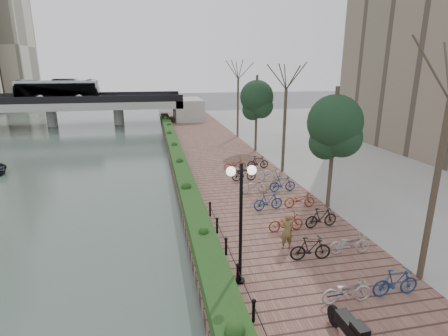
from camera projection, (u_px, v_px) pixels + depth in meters
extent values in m
cube|color=brown|center=(226.00, 172.00, 26.66)|extent=(8.00, 75.00, 0.50)
cube|color=gray|center=(409.00, 161.00, 29.75)|extent=(24.00, 75.00, 0.50)
cube|color=#1A3814|center=(178.00, 159.00, 28.20)|extent=(1.10, 56.00, 0.60)
cylinder|color=black|center=(254.00, 312.00, 10.45)|extent=(0.10, 0.10, 0.70)
cylinder|color=black|center=(238.00, 274.00, 12.34)|extent=(0.10, 0.10, 0.70)
cylinder|color=black|center=(226.00, 247.00, 14.22)|extent=(0.10, 0.10, 0.70)
cylinder|color=black|center=(217.00, 226.00, 16.10)|extent=(0.10, 0.10, 0.70)
cylinder|color=black|center=(210.00, 210.00, 17.99)|extent=(0.10, 0.10, 0.70)
cylinder|color=black|center=(241.00, 225.00, 11.91)|extent=(0.12, 0.12, 4.40)
cylinder|color=black|center=(241.00, 171.00, 11.38)|extent=(0.70, 0.06, 0.06)
sphere|color=white|center=(231.00, 171.00, 11.31)|extent=(0.32, 0.32, 0.32)
sphere|color=white|center=(252.00, 170.00, 11.44)|extent=(0.32, 0.32, 0.32)
imported|color=brown|center=(287.00, 231.00, 14.62)|extent=(0.59, 0.39, 1.60)
imported|color=#A3A4A8|center=(345.00, 288.00, 11.40)|extent=(0.60, 1.71, 0.90)
imported|color=black|center=(310.00, 248.00, 13.84)|extent=(0.47, 1.66, 1.00)
imported|color=maroon|center=(286.00, 222.00, 16.30)|extent=(0.60, 1.71, 0.90)
imported|color=navy|center=(268.00, 201.00, 18.73)|extent=(0.47, 1.66, 1.00)
imported|color=#A3A4A8|center=(254.00, 187.00, 21.20)|extent=(0.60, 1.71, 0.90)
imported|color=black|center=(244.00, 174.00, 23.63)|extent=(0.47, 1.66, 1.00)
imported|color=maroon|center=(235.00, 164.00, 26.09)|extent=(0.60, 1.72, 0.90)
imported|color=navy|center=(394.00, 280.00, 11.74)|extent=(0.47, 1.66, 1.00)
imported|color=#A3A4A8|center=(351.00, 245.00, 14.20)|extent=(0.60, 1.72, 0.90)
imported|color=black|center=(322.00, 218.00, 16.63)|extent=(0.47, 1.66, 1.00)
imported|color=maroon|center=(300.00, 200.00, 19.10)|extent=(0.60, 1.71, 0.90)
imported|color=navy|center=(283.00, 184.00, 21.53)|extent=(0.47, 1.66, 1.00)
imported|color=#A3A4A8|center=(269.00, 173.00, 23.99)|extent=(0.60, 1.71, 0.90)
imported|color=black|center=(258.00, 162.00, 26.43)|extent=(0.47, 1.66, 1.00)
cube|color=#A2A29D|center=(50.00, 105.00, 48.12)|extent=(36.00, 8.00, 1.00)
cube|color=black|center=(41.00, 100.00, 44.19)|extent=(36.00, 0.15, 0.90)
cube|color=black|center=(56.00, 96.00, 51.53)|extent=(36.00, 0.15, 0.90)
cylinder|color=#A2A29D|center=(52.00, 118.00, 48.61)|extent=(1.40, 1.40, 2.50)
cylinder|color=#A2A29D|center=(119.00, 116.00, 50.35)|extent=(1.40, 1.40, 2.50)
imported|color=white|center=(58.00, 90.00, 47.82)|extent=(2.52, 10.77, 3.00)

